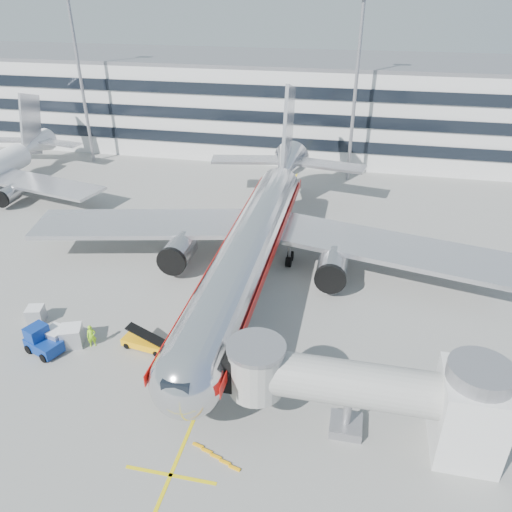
% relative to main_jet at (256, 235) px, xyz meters
% --- Properties ---
extents(ground, '(180.00, 180.00, 0.00)m').
position_rel_main_jet_xyz_m(ground, '(0.00, -11.72, -4.23)').
color(ground, gray).
rests_on(ground, ground).
extents(lead_in_line, '(0.25, 70.00, 0.01)m').
position_rel_main_jet_xyz_m(lead_in_line, '(0.00, -1.72, -4.23)').
color(lead_in_line, yellow).
rests_on(lead_in_line, ground).
extents(stop_bar, '(6.00, 0.25, 0.01)m').
position_rel_main_jet_xyz_m(stop_bar, '(0.00, -25.72, -4.23)').
color(stop_bar, yellow).
rests_on(stop_bar, ground).
extents(main_jet, '(50.95, 48.70, 16.06)m').
position_rel_main_jet_xyz_m(main_jet, '(0.00, 0.00, 0.00)').
color(main_jet, silver).
rests_on(main_jet, ground).
extents(jet_bridge, '(17.80, 4.50, 7.00)m').
position_rel_main_jet_xyz_m(jet_bridge, '(12.18, -19.72, -0.36)').
color(jet_bridge, silver).
rests_on(jet_bridge, ground).
extents(terminal, '(150.00, 24.25, 15.60)m').
position_rel_main_jet_xyz_m(terminal, '(0.00, 46.23, 3.57)').
color(terminal, silver).
rests_on(terminal, ground).
extents(light_mast_west, '(2.40, 1.20, 25.45)m').
position_rel_main_jet_xyz_m(light_mast_west, '(-35.00, 30.28, 10.64)').
color(light_mast_west, gray).
rests_on(light_mast_west, ground).
extents(light_mast_centre, '(2.40, 1.20, 25.45)m').
position_rel_main_jet_xyz_m(light_mast_centre, '(8.00, 30.28, 10.64)').
color(light_mast_centre, gray).
rests_on(light_mast_centre, ground).
extents(belt_loader, '(4.20, 2.01, 1.97)m').
position_rel_main_jet_xyz_m(belt_loader, '(-6.46, -14.43, -3.68)').
color(belt_loader, '#FFAC0A').
rests_on(belt_loader, ground).
extents(baggage_tug, '(3.49, 2.83, 2.30)m').
position_rel_main_jet_xyz_m(baggage_tug, '(-14.62, -16.60, -3.23)').
color(baggage_tug, navy).
rests_on(baggage_tug, ground).
extents(cargo_container_left, '(1.91, 1.91, 1.71)m').
position_rel_main_jet_xyz_m(cargo_container_left, '(-13.84, -15.71, -3.38)').
color(cargo_container_left, '#B5B7BC').
rests_on(cargo_container_left, ground).
extents(cargo_container_right, '(1.72, 1.72, 1.50)m').
position_rel_main_jet_xyz_m(cargo_container_right, '(-17.57, -13.02, -3.48)').
color(cargo_container_right, '#B5B7BC').
rests_on(cargo_container_right, ground).
extents(cargo_container_front, '(2.18, 2.18, 1.79)m').
position_rel_main_jet_xyz_m(cargo_container_front, '(-12.62, -15.34, -3.34)').
color(cargo_container_front, '#B5B7BC').
rests_on(cargo_container_front, ground).
extents(ramp_worker, '(0.89, 0.80, 2.04)m').
position_rel_main_jet_xyz_m(ramp_worker, '(-10.91, -15.13, -3.21)').
color(ramp_worker, '#8FDE17').
rests_on(ramp_worker, ground).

